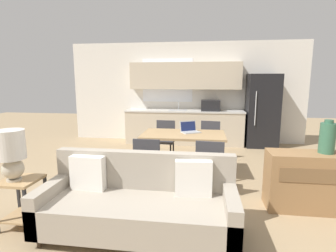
% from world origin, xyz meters
% --- Properties ---
extents(ground_plane, '(20.00, 20.00, 0.00)m').
position_xyz_m(ground_plane, '(0.00, 0.00, 0.00)').
color(ground_plane, '#9E8460').
extents(wall_back, '(6.40, 0.07, 2.70)m').
position_xyz_m(wall_back, '(-0.01, 4.63, 1.36)').
color(wall_back, silver).
rests_on(wall_back, ground_plane).
extents(kitchen_counter, '(3.12, 0.65, 2.15)m').
position_xyz_m(kitchen_counter, '(0.01, 4.33, 0.84)').
color(kitchen_counter, beige).
rests_on(kitchen_counter, ground_plane).
extents(refrigerator, '(0.77, 0.70, 1.84)m').
position_xyz_m(refrigerator, '(1.99, 4.25, 0.92)').
color(refrigerator, black).
rests_on(refrigerator, ground_plane).
extents(dining_table, '(1.45, 0.88, 0.75)m').
position_xyz_m(dining_table, '(0.17, 1.91, 0.68)').
color(dining_table, tan).
rests_on(dining_table, ground_plane).
extents(couch, '(2.10, 0.80, 0.86)m').
position_xyz_m(couch, '(-0.16, -0.00, 0.34)').
color(couch, '#3D2D1E').
rests_on(couch, ground_plane).
extents(side_table, '(0.40, 0.40, 0.57)m').
position_xyz_m(side_table, '(-1.53, -0.07, 0.38)').
color(side_table, tan).
rests_on(side_table, ground_plane).
extents(table_lamp, '(0.30, 0.30, 0.57)m').
position_xyz_m(table_lamp, '(-1.56, -0.11, 0.90)').
color(table_lamp, '#B2A893').
rests_on(table_lamp, side_table).
extents(credenza, '(0.95, 0.44, 0.76)m').
position_xyz_m(credenza, '(1.84, 0.82, 0.38)').
color(credenza, olive).
rests_on(credenza, ground_plane).
extents(vase, '(0.19, 0.19, 0.43)m').
position_xyz_m(vase, '(2.08, 0.85, 0.96)').
color(vase, '#336047').
rests_on(vase, credenza).
extents(dining_chair_near_right, '(0.46, 0.46, 0.84)m').
position_xyz_m(dining_chair_near_right, '(0.63, 1.09, 0.48)').
color(dining_chair_near_right, '#38383D').
rests_on(dining_chair_near_right, ground_plane).
extents(dining_chair_far_right, '(0.48, 0.48, 0.84)m').
position_xyz_m(dining_chair_far_right, '(0.65, 2.74, 0.48)').
color(dining_chair_far_right, '#38383D').
rests_on(dining_chair_far_right, ground_plane).
extents(dining_chair_near_left, '(0.43, 0.43, 0.84)m').
position_xyz_m(dining_chair_near_left, '(-0.29, 1.11, 0.48)').
color(dining_chair_near_left, '#38383D').
rests_on(dining_chair_near_left, ground_plane).
extents(dining_chair_far_left, '(0.44, 0.44, 0.84)m').
position_xyz_m(dining_chair_far_left, '(-0.29, 2.71, 0.48)').
color(dining_chair_far_left, '#38383D').
rests_on(dining_chair_far_left, ground_plane).
extents(laptop, '(0.40, 0.38, 0.20)m').
position_xyz_m(laptop, '(0.27, 2.04, 0.80)').
color(laptop, '#B7BABC').
rests_on(laptop, dining_table).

